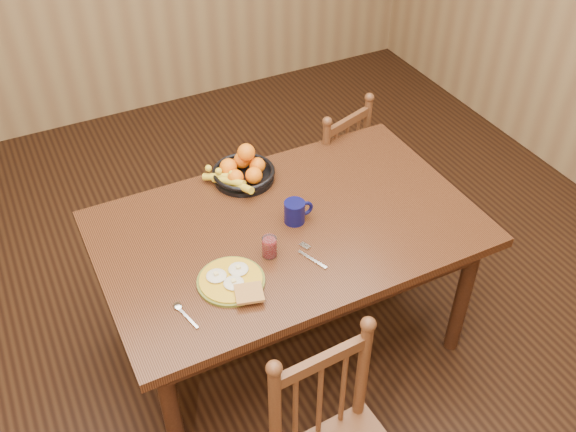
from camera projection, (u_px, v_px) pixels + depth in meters
name	position (u px, v px, depth m)	size (l,w,h in m)	color
room	(288.00, 101.00, 2.34)	(4.52, 5.02, 2.72)	black
dining_table	(288.00, 240.00, 2.78)	(1.60, 1.00, 0.75)	black
chair_far	(326.00, 171.00, 3.57)	(0.50, 0.49, 0.88)	#4B2616
breakfast_plate	(232.00, 281.00, 2.46)	(0.26, 0.30, 0.04)	#59601E
fork	(310.00, 255.00, 2.58)	(0.06, 0.18, 0.00)	silver
spoon	(181.00, 310.00, 2.35)	(0.05, 0.16, 0.01)	silver
coffee_mug	(295.00, 211.00, 2.71)	(0.13, 0.09, 0.10)	#0B0B3D
juice_glass	(269.00, 247.00, 2.56)	(0.06, 0.06, 0.09)	silver
fruit_bowl	(242.00, 171.00, 2.94)	(0.32, 0.32, 0.17)	black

